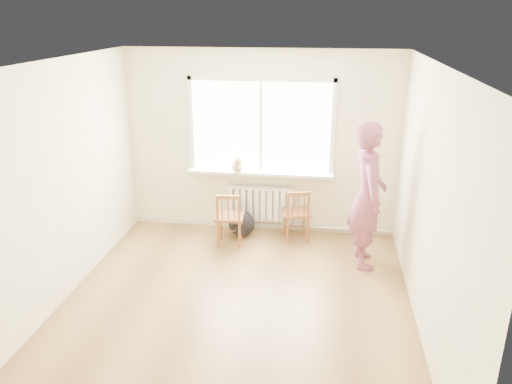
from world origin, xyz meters
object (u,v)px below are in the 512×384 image
at_px(person, 368,196).
at_px(backpack, 242,223).
at_px(cat, 238,165).
at_px(chair_left, 229,219).
at_px(chair_right, 297,215).

bearing_deg(person, backpack, 64.85).
relative_size(cat, backpack, 1.04).
distance_m(chair_left, cat, 0.82).
height_order(chair_left, chair_right, chair_left).
bearing_deg(chair_right, person, 134.12).
bearing_deg(chair_right, cat, -25.64).
relative_size(chair_right, backpack, 1.99).
bearing_deg(cat, chair_right, -25.41).
relative_size(chair_left, chair_right, 1.02).
bearing_deg(backpack, chair_left, -109.22).
relative_size(chair_left, person, 0.42).
distance_m(person, cat, 1.98).
height_order(chair_left, cat, cat).
relative_size(chair_right, person, 0.41).
relative_size(person, backpack, 4.83).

